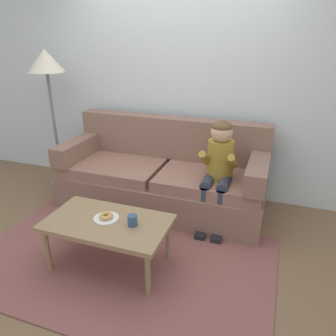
{
  "coord_description": "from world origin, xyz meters",
  "views": [
    {
      "loc": [
        1.16,
        -2.29,
        1.86
      ],
      "look_at": [
        0.19,
        0.45,
        0.65
      ],
      "focal_mm": 34.35,
      "sensor_mm": 36.0,
      "label": 1
    }
  ],
  "objects_px": {
    "coffee_table": "(108,225)",
    "person_child": "(219,165)",
    "couch": "(163,177)",
    "toy_controller": "(89,235)",
    "floor_lamp": "(47,70)",
    "donut": "(106,216)",
    "mug": "(132,220)"
  },
  "relations": [
    {
      "from": "coffee_table",
      "to": "person_child",
      "type": "distance_m",
      "value": 1.23
    },
    {
      "from": "couch",
      "to": "toy_controller",
      "type": "distance_m",
      "value": 1.04
    },
    {
      "from": "couch",
      "to": "toy_controller",
      "type": "relative_size",
      "value": 10.06
    },
    {
      "from": "person_child",
      "to": "floor_lamp",
      "type": "xyz_separation_m",
      "value": [
        -2.16,
        0.31,
        0.8
      ]
    },
    {
      "from": "floor_lamp",
      "to": "couch",
      "type": "bearing_deg",
      "value": -3.82
    },
    {
      "from": "donut",
      "to": "toy_controller",
      "type": "distance_m",
      "value": 0.64
    },
    {
      "from": "coffee_table",
      "to": "floor_lamp",
      "type": "height_order",
      "value": "floor_lamp"
    },
    {
      "from": "coffee_table",
      "to": "mug",
      "type": "bearing_deg",
      "value": 3.12
    },
    {
      "from": "couch",
      "to": "floor_lamp",
      "type": "bearing_deg",
      "value": 176.18
    },
    {
      "from": "coffee_table",
      "to": "mug",
      "type": "xyz_separation_m",
      "value": [
        0.23,
        0.01,
        0.09
      ]
    },
    {
      "from": "donut",
      "to": "toy_controller",
      "type": "height_order",
      "value": "donut"
    },
    {
      "from": "coffee_table",
      "to": "donut",
      "type": "relative_size",
      "value": 8.58
    },
    {
      "from": "coffee_table",
      "to": "person_child",
      "type": "bearing_deg",
      "value": 52.56
    },
    {
      "from": "toy_controller",
      "to": "floor_lamp",
      "type": "distance_m",
      "value": 2.03
    },
    {
      "from": "toy_controller",
      "to": "floor_lamp",
      "type": "xyz_separation_m",
      "value": [
        -1.04,
        0.98,
        1.44
      ]
    },
    {
      "from": "toy_controller",
      "to": "mug",
      "type": "bearing_deg",
      "value": -44.42
    },
    {
      "from": "toy_controller",
      "to": "floor_lamp",
      "type": "bearing_deg",
      "value": 115.4
    },
    {
      "from": "toy_controller",
      "to": "floor_lamp",
      "type": "height_order",
      "value": "floor_lamp"
    },
    {
      "from": "donut",
      "to": "mug",
      "type": "distance_m",
      "value": 0.25
    },
    {
      "from": "mug",
      "to": "floor_lamp",
      "type": "bearing_deg",
      "value": 143.07
    },
    {
      "from": "couch",
      "to": "mug",
      "type": "xyz_separation_m",
      "value": [
        0.16,
        -1.15,
        0.13
      ]
    },
    {
      "from": "coffee_table",
      "to": "donut",
      "type": "bearing_deg",
      "value": 133.6
    },
    {
      "from": "donut",
      "to": "person_child",
      "type": "bearing_deg",
      "value": 51.11
    },
    {
      "from": "coffee_table",
      "to": "floor_lamp",
      "type": "xyz_separation_m",
      "value": [
        -1.43,
        1.26,
        1.08
      ]
    },
    {
      "from": "coffee_table",
      "to": "mug",
      "type": "relative_size",
      "value": 11.43
    },
    {
      "from": "couch",
      "to": "person_child",
      "type": "relative_size",
      "value": 2.06
    },
    {
      "from": "coffee_table",
      "to": "toy_controller",
      "type": "height_order",
      "value": "coffee_table"
    },
    {
      "from": "mug",
      "to": "floor_lamp",
      "type": "xyz_separation_m",
      "value": [
        -1.66,
        1.25,
        0.99
      ]
    },
    {
      "from": "couch",
      "to": "coffee_table",
      "type": "relative_size",
      "value": 2.21
    },
    {
      "from": "person_child",
      "to": "floor_lamp",
      "type": "bearing_deg",
      "value": 171.81
    },
    {
      "from": "person_child",
      "to": "donut",
      "type": "relative_size",
      "value": 9.18
    },
    {
      "from": "person_child",
      "to": "mug",
      "type": "relative_size",
      "value": 12.24
    }
  ]
}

